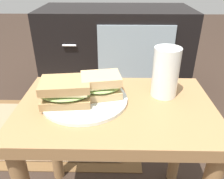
{
  "coord_description": "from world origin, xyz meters",
  "views": [
    {
      "loc": [
        -0.0,
        -0.55,
        0.81
      ],
      "look_at": [
        -0.02,
        0.0,
        0.51
      ],
      "focal_mm": 36.4,
      "sensor_mm": 36.0,
      "label": 1
    }
  ],
  "objects": [
    {
      "name": "beer_glass",
      "position": [
        0.14,
        0.06,
        0.53
      ],
      "size": [
        0.08,
        0.08,
        0.15
      ],
      "color": "silver",
      "rests_on": "side_table"
    },
    {
      "name": "sandwich_back",
      "position": [
        -0.04,
        0.04,
        0.5
      ],
      "size": [
        0.14,
        0.11,
        0.07
      ],
      "color": "tan",
      "rests_on": "plate"
    },
    {
      "name": "area_rug",
      "position": [
        -0.39,
        0.46,
        0.0
      ],
      "size": [
        1.02,
        0.61,
        0.01
      ],
      "color": "brown",
      "rests_on": "ground"
    },
    {
      "name": "plate",
      "position": [
        -0.09,
        0.02,
        0.47
      ],
      "size": [
        0.25,
        0.25,
        0.01
      ],
      "primitive_type": "cylinder",
      "color": "silver",
      "rests_on": "side_table"
    },
    {
      "name": "side_table",
      "position": [
        0.0,
        0.0,
        0.37
      ],
      "size": [
        0.56,
        0.36,
        0.46
      ],
      "color": "olive",
      "rests_on": "ground"
    },
    {
      "name": "sandwich_front",
      "position": [
        -0.14,
        0.0,
        0.5
      ],
      "size": [
        0.15,
        0.12,
        0.07
      ],
      "color": "#9E7A4C",
      "rests_on": "plate"
    },
    {
      "name": "tv_cabinet",
      "position": [
        -0.01,
        0.95,
        0.29
      ],
      "size": [
        0.96,
        0.46,
        0.58
      ],
      "color": "black",
      "rests_on": "ground"
    }
  ]
}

